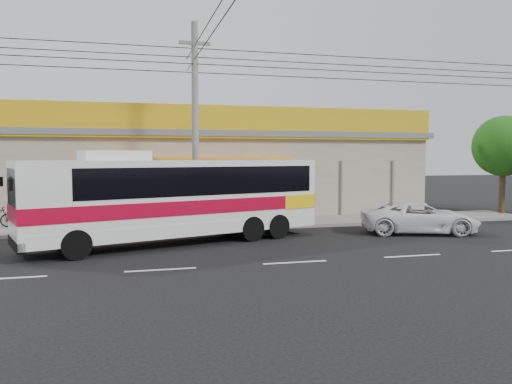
% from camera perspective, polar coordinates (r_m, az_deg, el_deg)
% --- Properties ---
extents(ground, '(120.00, 120.00, 0.00)m').
position_cam_1_polar(ground, '(17.60, 1.82, -6.41)').
color(ground, black).
rests_on(ground, ground).
extents(sidewalk, '(30.00, 3.20, 0.15)m').
position_cam_1_polar(sidewalk, '(23.34, -2.31, -3.65)').
color(sidewalk, slate).
rests_on(sidewalk, ground).
extents(lane_markings, '(50.00, 0.12, 0.01)m').
position_cam_1_polar(lane_markings, '(15.26, 4.48, -8.04)').
color(lane_markings, silver).
rests_on(lane_markings, ground).
extents(storefront_building, '(22.60, 9.20, 5.70)m').
position_cam_1_polar(storefront_building, '(28.58, -4.67, 2.22)').
color(storefront_building, gray).
rests_on(storefront_building, ground).
extents(coach_bus, '(11.22, 5.63, 3.40)m').
position_cam_1_polar(coach_bus, '(18.55, -8.47, -0.25)').
color(coach_bus, silver).
rests_on(coach_bus, ground).
extents(motorbike_red, '(2.17, 1.02, 1.10)m').
position_cam_1_polar(motorbike_red, '(21.99, -20.10, -2.73)').
color(motorbike_red, maroon).
rests_on(motorbike_red, sidewalk).
extents(white_car, '(5.19, 3.51, 1.32)m').
position_cam_1_polar(white_car, '(21.94, 18.20, -2.79)').
color(white_car, white).
rests_on(white_car, ground).
extents(utility_pole, '(34.00, 14.00, 8.87)m').
position_cam_1_polar(utility_pole, '(21.94, -7.02, 14.84)').
color(utility_pole, slate).
rests_on(utility_pole, ground).
extents(tree_far, '(3.27, 3.27, 5.42)m').
position_cam_1_polar(tree_far, '(30.29, 26.65, 4.50)').
color(tree_far, '#2F2213').
rests_on(tree_far, ground).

